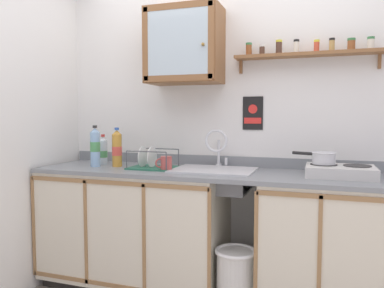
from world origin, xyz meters
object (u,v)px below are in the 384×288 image
object	(u,v)px
sink	(214,175)
hot_plate_stove	(340,171)
dish_rack	(152,164)
bottle_water_clear_2	(103,151)
mug	(166,164)
trash_bin	(235,282)
saucepan	(323,158)
bottle_juice_amber_0	(117,149)
wall_cabinet	(184,46)
warning_sign	(253,113)
bottle_water_blue_1	(95,147)

from	to	relation	value
sink	hot_plate_stove	size ratio (longest dim) A/B	1.36
dish_rack	bottle_water_clear_2	bearing A→B (deg)	168.02
mug	trash_bin	world-z (taller)	mug
saucepan	mug	size ratio (longest dim) A/B	2.58
bottle_juice_amber_0	bottle_water_clear_2	size ratio (longest dim) A/B	1.25
mug	wall_cabinet	xyz separation A→B (m)	(0.05, 0.25, 0.89)
trash_bin	saucepan	bearing A→B (deg)	25.55
mug	hot_plate_stove	bearing A→B (deg)	5.83
sink	hot_plate_stove	world-z (taller)	sink
wall_cabinet	warning_sign	distance (m)	0.74
bottle_juice_amber_0	warning_sign	world-z (taller)	warning_sign
wall_cabinet	sink	bearing A→B (deg)	-23.24
bottle_juice_amber_0	dish_rack	bearing A→B (deg)	-1.91
sink	wall_cabinet	xyz separation A→B (m)	(-0.27, 0.12, 0.97)
bottle_juice_amber_0	warning_sign	size ratio (longest dim) A/B	1.20
sink	bottle_water_clear_2	size ratio (longest dim) A/B	2.39
hot_plate_stove	dish_rack	size ratio (longest dim) A/B	1.25
saucepan	mug	world-z (taller)	saucepan
dish_rack	mug	xyz separation A→B (m)	(0.15, -0.08, 0.02)
sink	dish_rack	world-z (taller)	sink
sink	wall_cabinet	size ratio (longest dim) A/B	1.02
dish_rack	hot_plate_stove	bearing A→B (deg)	1.63
dish_rack	warning_sign	world-z (taller)	warning_sign
hot_plate_stove	sink	bearing A→B (deg)	179.06
hot_plate_stove	bottle_water_clear_2	distance (m)	1.84
bottle_water_blue_1	wall_cabinet	xyz separation A→B (m)	(0.67, 0.22, 0.78)
bottle_water_blue_1	mug	bearing A→B (deg)	-3.51
bottle_juice_amber_0	mug	size ratio (longest dim) A/B	2.75
saucepan	wall_cabinet	size ratio (longest dim) A/B	0.50
wall_cabinet	trash_bin	bearing A→B (deg)	-36.37
hot_plate_stove	saucepan	distance (m)	0.14
saucepan	trash_bin	distance (m)	1.02
sink	mug	world-z (taller)	sink
bottle_water_blue_1	wall_cabinet	bearing A→B (deg)	17.77
hot_plate_stove	mug	xyz separation A→B (m)	(-1.19, -0.12, 0.02)
dish_rack	warning_sign	distance (m)	0.87
bottle_water_blue_1	trash_bin	distance (m)	1.46
mug	warning_sign	xyz separation A→B (m)	(0.56, 0.41, 0.37)
mug	wall_cabinet	size ratio (longest dim) A/B	0.19
bottle_juice_amber_0	dish_rack	xyz separation A→B (m)	(0.30, -0.01, -0.11)
bottle_juice_amber_0	dish_rack	world-z (taller)	bottle_juice_amber_0
bottle_juice_amber_0	trash_bin	distance (m)	1.33
hot_plate_stove	warning_sign	xyz separation A→B (m)	(-0.63, 0.28, 0.38)
bottle_juice_amber_0	trash_bin	xyz separation A→B (m)	(1.00, -0.20, -0.85)
saucepan	warning_sign	xyz separation A→B (m)	(-0.52, 0.26, 0.30)
saucepan	dish_rack	world-z (taller)	dish_rack
saucepan	dish_rack	bearing A→B (deg)	-177.02
bottle_juice_amber_0	bottle_water_clear_2	world-z (taller)	bottle_juice_amber_0
saucepan	trash_bin	world-z (taller)	saucepan
sink	mug	size ratio (longest dim) A/B	5.28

